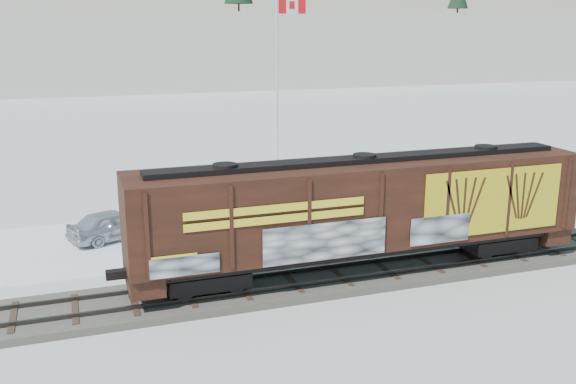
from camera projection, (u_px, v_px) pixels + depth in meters
name	position (u px, v px, depth m)	size (l,w,h in m)	color
ground	(291.00, 287.00, 24.95)	(500.00, 500.00, 0.00)	white
rail_track	(291.00, 283.00, 24.91)	(50.00, 3.40, 0.43)	#59544C
parking_strip	(241.00, 230.00, 31.81)	(40.00, 8.00, 0.03)	white
hillside	(92.00, 6.00, 149.20)	(360.00, 110.00, 93.00)	white
hopper_railcar	(363.00, 207.00, 25.15)	(18.36, 3.06, 4.53)	black
flagpole	(279.00, 117.00, 39.95)	(2.30, 0.90, 11.76)	silver
car_silver	(113.00, 224.00, 30.33)	(1.71, 4.25, 1.45)	#B8BBBF
car_white	(300.00, 218.00, 30.95)	(1.76, 5.05, 1.66)	white
car_dark	(343.00, 217.00, 31.80)	(1.77, 4.37, 1.27)	black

